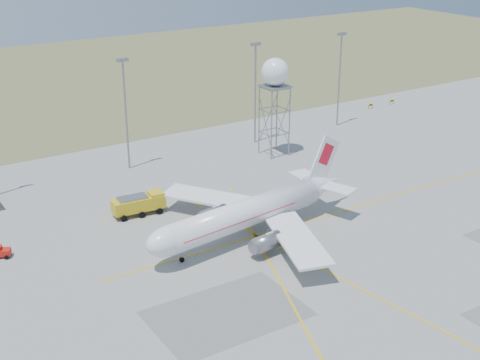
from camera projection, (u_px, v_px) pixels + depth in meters
ground at (442, 322)px, 77.33m from camera, size 400.00×400.00×0.00m
grass_strip at (55, 82)px, 186.85m from camera, size 400.00×120.00×0.03m
mast_b at (125, 105)px, 119.47m from camera, size 2.20×0.50×20.50m
mast_c at (255, 85)px, 133.44m from camera, size 2.20×0.50×20.50m
mast_d at (340, 72)px, 144.41m from camera, size 2.20×0.50×20.50m
taxi_sign_near at (371, 105)px, 161.06m from camera, size 1.60×0.17×1.20m
taxi_sign_far at (392, 101)px, 164.55m from camera, size 1.60×0.17×1.20m
airliner_main at (248, 213)px, 96.37m from camera, size 36.14×34.88×12.31m
radar_tower at (275, 101)px, 127.15m from camera, size 5.24×5.24×18.99m
fire_truck at (140, 205)px, 104.50m from camera, size 8.44×3.89×3.29m
baggage_tug at (2, 253)px, 91.77m from camera, size 2.59×2.48×1.70m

